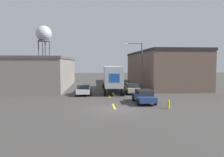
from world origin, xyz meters
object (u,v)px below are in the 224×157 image
Objects in this scene: parked_car_left_far at (84,89)px; street_lamp at (139,63)px; semi_truck at (112,76)px; parked_car_right_mid at (132,88)px; fire_hydrant at (169,104)px; water_tower at (44,35)px; parked_car_right_near at (144,96)px.

parked_car_left_far is 0.60× the size of street_lamp.
semi_truck is at bearing 166.91° from street_lamp.
parked_car_right_mid reaches higher than fire_hydrant.
semi_truck is 4.41m from parked_car_right_mid.
water_tower is at bearing 121.53° from parked_car_right_mid.
semi_truck is 2.80× the size of parked_car_right_mid.
street_lamp is (1.55, 9.92, 3.72)m from parked_car_right_near.
parked_car_right_near is (2.75, -10.92, -1.57)m from semi_truck.
water_tower reaches higher than parked_car_right_mid.
parked_car_right_mid is 4.54m from street_lamp.
parked_car_left_far is 13.47m from fire_hydrant.
semi_truck reaches higher than parked_car_right_near.
semi_truck reaches higher than parked_car_left_far.
fire_hydrant is (4.52, -14.07, -1.93)m from semi_truck.
parked_car_left_far is 0.31× the size of water_tower.
fire_hydrant is at bearing -80.83° from parked_car_right_mid.
semi_truck is 15.02× the size of fire_hydrant.
parked_car_left_far is 37.34m from water_tower.
parked_car_right_near is 3.63m from fire_hydrant.
parked_car_right_mid is at bearing 6.69° from parked_car_left_far.
parked_car_right_mid is at bearing -46.95° from semi_truck.
water_tower is at bearing 111.04° from parked_car_left_far.
street_lamp reaches higher than semi_truck.
street_lamp is (21.34, -30.18, -8.02)m from water_tower.
water_tower reaches higher than fire_hydrant.
semi_truck is 4.91m from street_lamp.
parked_car_left_far is at bearing 131.02° from fire_hydrant.
parked_car_left_far is at bearing -136.62° from semi_truck.
water_tower reaches higher than semi_truck.
fire_hydrant is (21.56, -43.24, -12.10)m from water_tower.
fire_hydrant is (1.77, -3.15, -0.36)m from parked_car_right_near.
water_tower is (-19.79, 40.09, 11.74)m from parked_car_right_near.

